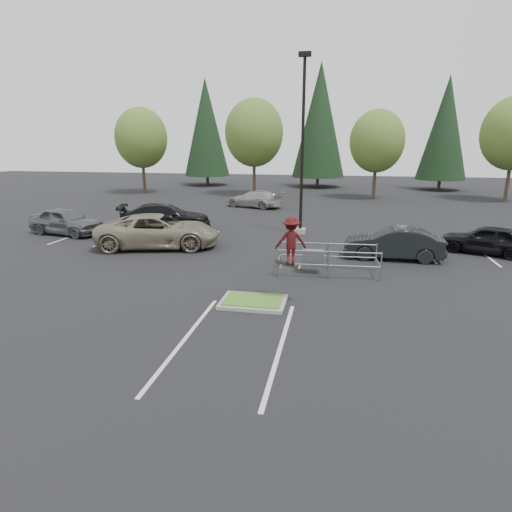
% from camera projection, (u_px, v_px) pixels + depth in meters
% --- Properties ---
extents(ground, '(120.00, 120.00, 0.00)m').
position_uv_depth(ground, '(253.00, 304.00, 14.61)').
color(ground, black).
rests_on(ground, ground).
extents(grass_median, '(2.20, 1.60, 0.16)m').
position_uv_depth(grass_median, '(253.00, 302.00, 14.59)').
color(grass_median, gray).
rests_on(grass_median, ground).
extents(stall_lines, '(22.62, 17.60, 0.01)m').
position_uv_depth(stall_lines, '(250.00, 257.00, 20.57)').
color(stall_lines, silver).
rests_on(stall_lines, ground).
extents(light_pole, '(0.70, 0.60, 10.12)m').
position_uv_depth(light_pole, '(302.00, 156.00, 24.73)').
color(light_pole, gray).
rests_on(light_pole, ground).
extents(decid_a, '(5.44, 5.44, 8.91)m').
position_uv_depth(decid_a, '(142.00, 140.00, 44.97)').
color(decid_a, '#38281C').
rests_on(decid_a, ground).
extents(decid_b, '(5.89, 5.89, 9.64)m').
position_uv_depth(decid_b, '(254.00, 135.00, 43.12)').
color(decid_b, '#38281C').
rests_on(decid_b, ground).
extents(decid_c, '(5.12, 5.12, 8.38)m').
position_uv_depth(decid_c, '(377.00, 143.00, 40.46)').
color(decid_c, '#38281C').
rests_on(decid_c, ground).
extents(conif_a, '(5.72, 5.72, 13.00)m').
position_uv_depth(conif_a, '(206.00, 128.00, 53.30)').
color(conif_a, '#38281C').
rests_on(conif_a, ground).
extents(conif_b, '(6.38, 6.38, 14.50)m').
position_uv_depth(conif_b, '(320.00, 121.00, 51.01)').
color(conif_b, '#38281C').
rests_on(conif_b, ground).
extents(conif_c, '(5.50, 5.50, 12.50)m').
position_uv_depth(conif_c, '(445.00, 128.00, 47.74)').
color(conif_c, '#38281C').
rests_on(conif_c, ground).
extents(cart_corral, '(4.23, 1.72, 1.18)m').
position_uv_depth(cart_corral, '(317.00, 256.00, 17.84)').
color(cart_corral, gray).
rests_on(cart_corral, ground).
extents(skateboarder, '(1.14, 0.81, 1.79)m').
position_uv_depth(skateboarder, '(291.00, 241.00, 14.15)').
color(skateboarder, black).
rests_on(skateboarder, ground).
extents(car_l_tan, '(6.77, 4.29, 1.74)m').
position_uv_depth(car_l_tan, '(157.00, 231.00, 22.22)').
color(car_l_tan, gray).
rests_on(car_l_tan, ground).
extents(car_l_black, '(6.04, 3.79, 1.63)m').
position_uv_depth(car_l_black, '(164.00, 217.00, 26.78)').
color(car_l_black, black).
rests_on(car_l_black, ground).
extents(car_l_grey, '(4.94, 2.83, 1.58)m').
position_uv_depth(car_l_grey, '(65.00, 221.00, 25.44)').
color(car_l_grey, '#4E4F56').
rests_on(car_l_grey, ground).
extents(car_r_charc, '(4.57, 1.70, 1.49)m').
position_uv_depth(car_r_charc, '(393.00, 243.00, 20.08)').
color(car_r_charc, black).
rests_on(car_r_charc, ground).
extents(car_r_black, '(4.54, 3.21, 1.43)m').
position_uv_depth(car_r_black, '(488.00, 240.00, 20.97)').
color(car_r_black, black).
rests_on(car_r_black, ground).
extents(car_far_silver, '(5.24, 3.57, 1.41)m').
position_uv_depth(car_far_silver, '(255.00, 199.00, 36.07)').
color(car_far_silver, '#A4A49E').
rests_on(car_far_silver, ground).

